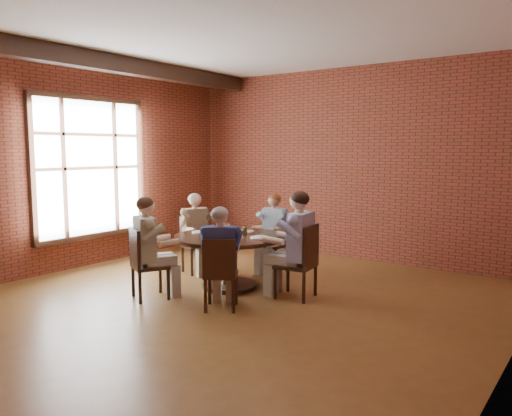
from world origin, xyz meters
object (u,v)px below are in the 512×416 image
Objects in this scene: diner_a at (296,245)px; diner_c at (196,234)px; chair_b at (275,241)px; diner_e at (221,258)px; smartphone at (220,241)px; diner_b at (273,233)px; dining_table at (229,251)px; diner_d at (150,248)px; chair_a at (303,259)px; chair_e at (220,271)px; chair_c at (194,241)px; chair_d at (143,261)px.

diner_a is 1.12× the size of diner_c.
diner_e is at bearing -75.92° from chair_b.
diner_c is 1.43m from smartphone.
smartphone is (-0.31, 0.36, 0.12)m from diner_e.
diner_c is (-0.95, -0.77, 0.01)m from diner_b.
diner_e reaches higher than diner_c.
diner_e is at bearing -57.11° from dining_table.
diner_a is 1.14× the size of diner_b.
diner_c is at bearing 163.12° from smartphone.
diner_d is (-0.51, -1.02, 0.14)m from dining_table.
chair_a is (1.11, 0.16, -0.00)m from dining_table.
diner_a is 1.92m from diner_d.
diner_d is 1.10m from chair_e.
diner_c is 1.40× the size of chair_e.
diner_b is (0.00, -0.07, 0.14)m from chair_b.
chair_e is at bearing -75.30° from chair_b.
diner_b is 0.93× the size of diner_d.
chair_b is 0.71× the size of diner_c.
diner_b is 2.08m from chair_e.
chair_a is 0.79× the size of diner_b.
chair_c is 1.00× the size of chair_e.
chair_e is at bearing -141.66° from chair_d.
chair_b is 2.08m from diner_e.
diner_c is (0.07, -0.03, 0.14)m from chair_c.
chair_a is 1.09× the size of chair_e.
smartphone is at bearing -64.41° from chair_a.
smartphone is (0.23, -1.64, 0.27)m from chair_b.
chair_a is 2.01m from diner_d.
chair_c is 0.16m from diner_c.
diner_c reaches higher than chair_e.
chair_c is (-1.02, -0.74, -0.13)m from diner_b.
diner_a is at bearing -46.71° from chair_b.
diner_e is at bearing -137.98° from chair_d.
diner_e is at bearing -90.00° from chair_e.
diner_c reaches higher than chair_b.
diner_b is 1.32× the size of chair_d.
diner_b is at bearing -90.00° from chair_b.
chair_e is at bearing 90.00° from diner_e.
chair_e is (1.53, -1.23, -0.14)m from diner_c.
diner_a reaches higher than smartphone.
smartphone is at bearing -82.41° from diner_e.
dining_table is 1.58× the size of chair_a.
chair_b is (-0.02, 1.20, -0.04)m from dining_table.
diner_a is at bearing -76.34° from chair_c.
chair_c reaches higher than smartphone.
chair_a is 1.13m from diner_e.
diner_e is (0.54, -2.01, 0.15)m from chair_b.
dining_table is 1.25× the size of diner_b.
chair_b is 1.68m from smartphone.
diner_a is (1.01, 0.14, 0.18)m from dining_table.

